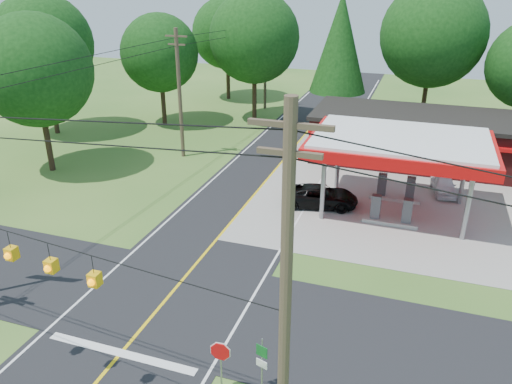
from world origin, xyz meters
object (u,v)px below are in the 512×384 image
(gas_canopy, at_px, (400,146))
(sedan_car, at_px, (444,185))
(suv_car, at_px, (320,196))
(octagonal_stop_sign, at_px, (220,356))

(gas_canopy, relative_size, sedan_car, 3.08)
(suv_car, relative_size, sedan_car, 1.40)
(gas_canopy, bearing_deg, suv_car, -170.43)
(sedan_car, bearing_deg, octagonal_stop_sign, -118.72)
(gas_canopy, height_order, sedan_car, gas_canopy)
(sedan_car, distance_m, octagonal_stop_sign, 22.45)
(suv_car, xyz_separation_m, sedan_car, (7.50, 4.76, -0.08))
(gas_canopy, distance_m, sedan_car, 6.21)
(sedan_car, height_order, octagonal_stop_sign, octagonal_stop_sign)
(sedan_car, xyz_separation_m, octagonal_stop_sign, (-7.50, -21.14, 1.06))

